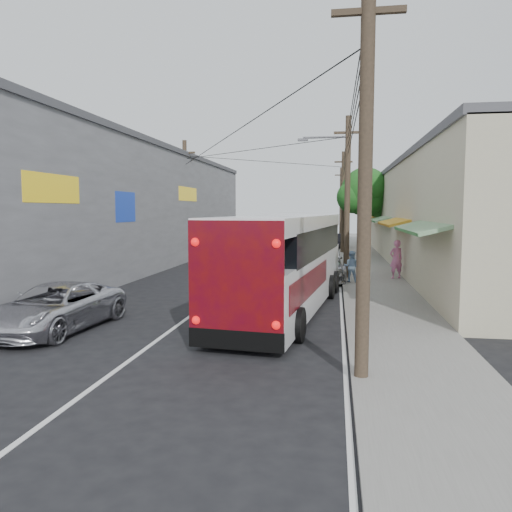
# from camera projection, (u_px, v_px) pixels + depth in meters

# --- Properties ---
(ground) EXTENTS (120.00, 120.00, 0.00)m
(ground) POSITION_uv_depth(u_px,v_px,m) (152.00, 344.00, 12.86)
(ground) COLOR black
(ground) RESTS_ON ground
(sidewalk) EXTENTS (3.00, 80.00, 0.12)m
(sidewalk) POSITION_uv_depth(u_px,v_px,m) (364.00, 264.00, 31.50)
(sidewalk) COLOR slate
(sidewalk) RESTS_ON ground
(building_right) EXTENTS (7.09, 40.00, 6.25)m
(building_right) POSITION_uv_depth(u_px,v_px,m) (434.00, 215.00, 32.48)
(building_right) COLOR #B7AF91
(building_right) RESTS_ON ground
(building_left) EXTENTS (7.20, 36.00, 7.25)m
(building_left) POSITION_uv_depth(u_px,v_px,m) (126.00, 207.00, 31.55)
(building_left) COLOR gray
(building_left) RESTS_ON ground
(utility_poles) EXTENTS (11.80, 45.28, 8.00)m
(utility_poles) POSITION_uv_depth(u_px,v_px,m) (312.00, 199.00, 31.98)
(utility_poles) COLOR #473828
(utility_poles) RESTS_ON ground
(street_tree) EXTENTS (4.40, 4.00, 6.60)m
(street_tree) POSITION_uv_depth(u_px,v_px,m) (366.00, 193.00, 36.93)
(street_tree) COLOR #3F2B19
(street_tree) RESTS_ON ground
(coach_bus) EXTENTS (3.62, 11.52, 3.27)m
(coach_bus) POSITION_uv_depth(u_px,v_px,m) (287.00, 262.00, 17.06)
(coach_bus) COLOR silver
(coach_bus) RESTS_ON ground
(jeepney) EXTENTS (2.59, 4.99, 1.34)m
(jeepney) POSITION_uv_depth(u_px,v_px,m) (55.00, 307.00, 14.29)
(jeepney) COLOR silver
(jeepney) RESTS_ON ground
(parked_suv) EXTENTS (2.97, 5.88, 1.64)m
(parked_suv) POSITION_uv_depth(u_px,v_px,m) (318.00, 263.00, 24.97)
(parked_suv) COLOR #A4A4AD
(parked_suv) RESTS_ON ground
(parked_car_mid) EXTENTS (1.80, 4.44, 1.51)m
(parked_car_mid) POSITION_uv_depth(u_px,v_px,m) (322.00, 252.00, 31.86)
(parked_car_mid) COLOR #232327
(parked_car_mid) RESTS_ON ground
(parked_car_far) EXTENTS (1.60, 4.15, 1.35)m
(parked_car_far) POSITION_uv_depth(u_px,v_px,m) (335.00, 241.00, 44.57)
(parked_car_far) COLOR black
(parked_car_far) RESTS_ON ground
(pedestrian_near) EXTENTS (0.81, 0.68, 1.88)m
(pedestrian_near) POSITION_uv_depth(u_px,v_px,m) (396.00, 259.00, 24.34)
(pedestrian_near) COLOR pink
(pedestrian_near) RESTS_ON sidewalk
(pedestrian_far) EXTENTS (0.81, 0.70, 1.45)m
(pedestrian_far) POSITION_uv_depth(u_px,v_px,m) (351.00, 267.00, 23.11)
(pedestrian_far) COLOR #9BBDE2
(pedestrian_far) RESTS_ON sidewalk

